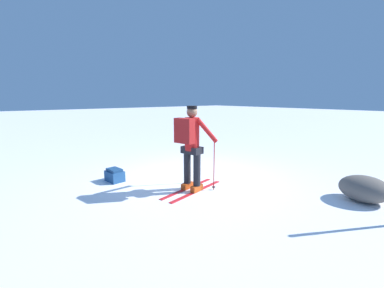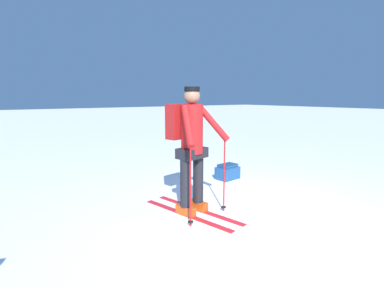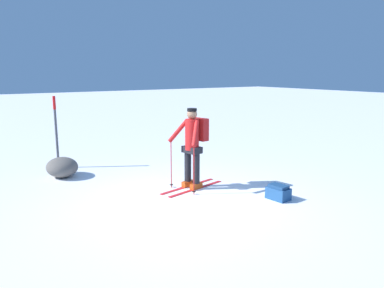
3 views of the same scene
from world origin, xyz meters
name	(u,v)px [view 2 (image 2 of 3)]	position (x,y,z in m)	size (l,w,h in m)	color
ground_plane	(253,217)	(0.00, 0.00, 0.00)	(80.00, 80.00, 0.00)	white
skier	(190,141)	(0.60, -0.66, 1.02)	(0.83, 1.65, 1.77)	red
dropped_backpack	(227,172)	(-1.01, -1.65, 0.14)	(0.47, 0.35, 0.30)	navy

